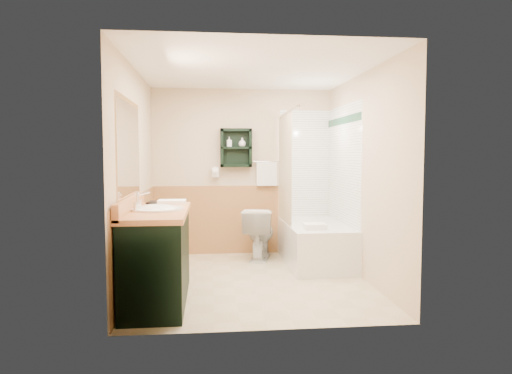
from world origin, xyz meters
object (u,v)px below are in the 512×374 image
(toilet, at_px, (259,234))
(vanity_book, at_px, (148,193))
(hair_dryer, at_px, (215,172))
(soap_bottle_b, at_px, (242,143))
(bathtub, at_px, (316,244))
(wall_shelf, at_px, (236,148))
(soap_bottle_a, at_px, (229,144))
(vanity, at_px, (158,256))

(toilet, distance_m, vanity_book, 1.90)
(hair_dryer, bearing_deg, soap_bottle_b, -4.42)
(bathtub, relative_size, vanity_book, 6.81)
(wall_shelf, distance_m, soap_bottle_b, 0.11)
(soap_bottle_b, bearing_deg, vanity_book, -128.66)
(hair_dryer, distance_m, bathtub, 1.76)
(bathtub, distance_m, toilet, 0.81)
(toilet, distance_m, soap_bottle_a, 1.34)
(vanity, height_order, soap_bottle_b, soap_bottle_b)
(hair_dryer, relative_size, soap_bottle_b, 1.84)
(vanity, xyz_separation_m, soap_bottle_b, (0.98, 2.05, 1.16))
(hair_dryer, bearing_deg, toilet, -28.01)
(hair_dryer, bearing_deg, vanity_book, -117.42)
(toilet, xyz_separation_m, vanity_book, (-1.36, -1.14, 0.67))
(vanity_book, bearing_deg, wall_shelf, 61.57)
(vanity_book, xyz_separation_m, soap_bottle_b, (1.15, 1.43, 0.59))
(vanity, relative_size, soap_bottle_b, 11.05)
(vanity, bearing_deg, soap_bottle_a, 68.75)
(vanity_book, bearing_deg, bathtub, 28.23)
(vanity, height_order, bathtub, vanity)
(wall_shelf, height_order, toilet, wall_shelf)
(toilet, relative_size, soap_bottle_b, 5.53)
(hair_dryer, height_order, vanity, hair_dryer)
(wall_shelf, bearing_deg, hair_dryer, 175.24)
(soap_bottle_a, bearing_deg, wall_shelf, 2.91)
(wall_shelf, bearing_deg, vanity, -113.55)
(wall_shelf, height_order, bathtub, wall_shelf)
(wall_shelf, relative_size, hair_dryer, 2.29)
(wall_shelf, bearing_deg, toilet, -44.22)
(wall_shelf, bearing_deg, bathtub, -33.13)
(toilet, xyz_separation_m, soap_bottle_a, (-0.40, 0.29, 1.24))
(toilet, height_order, vanity_book, vanity_book)
(vanity_book, bearing_deg, soap_bottle_b, 59.27)
(wall_shelf, distance_m, vanity, 2.49)
(wall_shelf, relative_size, bathtub, 0.37)
(wall_shelf, xyz_separation_m, toilet, (0.30, -0.30, -1.20))
(toilet, height_order, soap_bottle_b, soap_bottle_b)
(bathtub, height_order, toilet, toilet)
(toilet, distance_m, soap_bottle_b, 1.31)
(soap_bottle_a, xyz_separation_m, soap_bottle_b, (0.19, 0.00, 0.02))
(vanity_book, bearing_deg, vanity, -67.02)
(vanity, distance_m, soap_bottle_a, 2.48)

